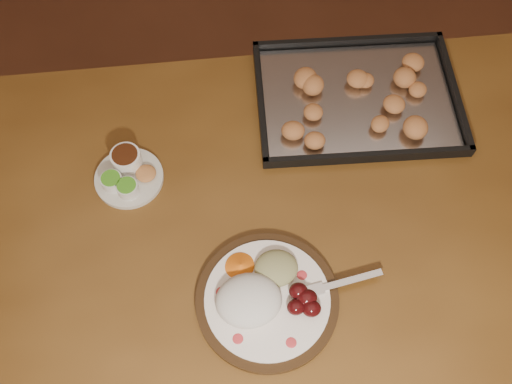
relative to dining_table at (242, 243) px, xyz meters
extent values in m
plane|color=brown|center=(0.05, 0.04, -0.65)|extent=(4.00, 4.00, 0.00)
cube|color=brown|center=(0.00, 0.00, 0.08)|extent=(1.53, 0.94, 0.04)
cylinder|color=#432414|center=(-0.67, 0.40, -0.30)|extent=(0.07, 0.07, 0.71)
cylinder|color=#432414|center=(0.69, 0.36, -0.30)|extent=(0.07, 0.07, 0.71)
cylinder|color=black|center=(0.03, -0.17, 0.10)|extent=(0.27, 0.27, 0.02)
cylinder|color=white|center=(0.03, -0.17, 0.11)|extent=(0.24, 0.24, 0.01)
ellipsoid|color=red|center=(-0.03, -0.24, 0.12)|extent=(0.02, 0.02, 0.00)
ellipsoid|color=red|center=(0.06, -0.26, 0.12)|extent=(0.02, 0.02, 0.00)
ellipsoid|color=red|center=(0.10, -0.13, 0.12)|extent=(0.02, 0.02, 0.00)
ellipsoid|color=red|center=(-0.06, -0.14, 0.12)|extent=(0.02, 0.02, 0.00)
ellipsoid|color=silver|center=(-0.01, -0.17, 0.13)|extent=(0.13, 0.11, 0.06)
ellipsoid|color=#4F0B0E|center=(0.08, -0.20, 0.13)|extent=(0.03, 0.03, 0.03)
ellipsoid|color=#4F0B0E|center=(0.10, -0.18, 0.13)|extent=(0.03, 0.03, 0.03)
ellipsoid|color=#4F0B0E|center=(0.09, -0.17, 0.13)|extent=(0.03, 0.03, 0.03)
ellipsoid|color=#4F0B0E|center=(0.11, -0.20, 0.13)|extent=(0.03, 0.03, 0.03)
ellipsoid|color=tan|center=(0.06, -0.11, 0.13)|extent=(0.09, 0.08, 0.03)
cone|color=orange|center=(-0.01, -0.10, 0.13)|extent=(0.08, 0.08, 0.03)
cube|color=white|center=(0.19, -0.16, 0.12)|extent=(0.13, 0.03, 0.00)
cube|color=white|center=(0.12, -0.17, 0.12)|extent=(0.04, 0.03, 0.00)
cylinder|color=white|center=(0.10, -0.18, 0.12)|extent=(0.03, 0.01, 0.00)
cylinder|color=white|center=(0.10, -0.17, 0.12)|extent=(0.03, 0.01, 0.00)
cylinder|color=white|center=(0.10, -0.17, 0.12)|extent=(0.03, 0.01, 0.00)
cylinder|color=white|center=(0.10, -0.16, 0.12)|extent=(0.03, 0.01, 0.00)
cylinder|color=beige|center=(-0.22, 0.14, 0.10)|extent=(0.15, 0.15, 0.01)
cylinder|color=silver|center=(-0.26, 0.12, 0.12)|extent=(0.05, 0.05, 0.03)
cylinder|color=#44961E|center=(-0.26, 0.12, 0.14)|extent=(0.04, 0.04, 0.00)
cylinder|color=silver|center=(-0.22, 0.10, 0.12)|extent=(0.05, 0.05, 0.03)
cylinder|color=#44961E|center=(-0.22, 0.10, 0.14)|extent=(0.04, 0.04, 0.00)
cylinder|color=white|center=(-0.22, 0.17, 0.13)|extent=(0.06, 0.06, 0.04)
cylinder|color=#39190A|center=(-0.22, 0.17, 0.14)|extent=(0.06, 0.06, 0.00)
ellipsoid|color=#BF7C43|center=(-0.19, 0.14, 0.12)|extent=(0.04, 0.04, 0.02)
cube|color=black|center=(0.31, 0.28, 0.10)|extent=(0.48, 0.37, 0.01)
cube|color=black|center=(0.32, 0.44, 0.12)|extent=(0.46, 0.04, 0.02)
cube|color=black|center=(0.29, 0.11, 0.12)|extent=(0.46, 0.04, 0.02)
cube|color=black|center=(0.53, 0.26, 0.12)|extent=(0.04, 0.34, 0.02)
cube|color=black|center=(0.08, 0.29, 0.12)|extent=(0.04, 0.34, 0.02)
cube|color=silver|center=(0.31, 0.28, 0.11)|extent=(0.45, 0.34, 0.00)
ellipsoid|color=#C27E44|center=(0.36, 0.27, 0.13)|extent=(0.05, 0.05, 0.04)
ellipsoid|color=#C27E44|center=(0.42, 0.30, 0.13)|extent=(0.07, 0.07, 0.04)
ellipsoid|color=#C27E44|center=(0.36, 0.35, 0.13)|extent=(0.07, 0.07, 0.04)
ellipsoid|color=#C27E44|center=(0.34, 0.33, 0.13)|extent=(0.06, 0.06, 0.04)
ellipsoid|color=#C27E44|center=(0.29, 0.36, 0.13)|extent=(0.06, 0.06, 0.04)
ellipsoid|color=#C27E44|center=(0.27, 0.31, 0.13)|extent=(0.07, 0.07, 0.04)
ellipsoid|color=#C27E44|center=(0.20, 0.32, 0.13)|extent=(0.07, 0.07, 0.04)
ellipsoid|color=#C27E44|center=(0.23, 0.28, 0.13)|extent=(0.05, 0.05, 0.04)
ellipsoid|color=#C27E44|center=(0.18, 0.26, 0.13)|extent=(0.07, 0.07, 0.04)
ellipsoid|color=#C27E44|center=(0.24, 0.21, 0.13)|extent=(0.07, 0.07, 0.04)
ellipsoid|color=#C27E44|center=(0.29, 0.24, 0.13)|extent=(0.06, 0.06, 0.04)
ellipsoid|color=#C27E44|center=(0.33, 0.21, 0.13)|extent=(0.06, 0.06, 0.04)
ellipsoid|color=#C27E44|center=(0.35, 0.19, 0.13)|extent=(0.07, 0.07, 0.04)
ellipsoid|color=#C27E44|center=(0.43, 0.24, 0.13)|extent=(0.07, 0.07, 0.04)
camera|label=1|loc=(-0.04, -0.49, 1.17)|focal=40.00mm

